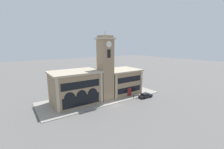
{
  "coord_description": "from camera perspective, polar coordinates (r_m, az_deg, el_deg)",
  "views": [
    {
      "loc": [
        -22.59,
        -31.88,
        16.04
      ],
      "look_at": [
        1.04,
        2.56,
        7.84
      ],
      "focal_mm": 24.0,
      "sensor_mm": 36.0,
      "label": 1
    }
  ],
  "objects": [
    {
      "name": "ground_plane",
      "position": [
        42.24,
        0.82,
        -11.21
      ],
      "size": [
        300.0,
        300.0,
        0.0
      ],
      "primitive_type": "plane",
      "color": "#605E5B"
    },
    {
      "name": "street_lamp",
      "position": [
        48.16,
        10.98,
        -3.17
      ],
      "size": [
        0.36,
        0.36,
        6.47
      ],
      "color": "#4C4C51",
      "rests_on": "sidewalk_kerb"
    },
    {
      "name": "town_hall_right_wing",
      "position": [
        50.65,
        3.44,
        -2.53
      ],
      "size": [
        11.82,
        9.48,
        8.16
      ],
      "color": "#937A5B",
      "rests_on": "ground_plane"
    },
    {
      "name": "clock_tower",
      "position": [
        43.26,
        -2.51,
        2.26
      ],
      "size": [
        4.39,
        4.39,
        19.86
      ],
      "color": "#937A5B",
      "rests_on": "ground_plane"
    },
    {
      "name": "town_hall_left_wing",
      "position": [
        42.88,
        -13.86,
        -4.74
      ],
      "size": [
        13.18,
        9.48,
        9.1
      ],
      "color": "#937A5B",
      "rests_on": "ground_plane"
    },
    {
      "name": "bollard",
      "position": [
        46.78,
        8.23,
        -8.19
      ],
      "size": [
        0.18,
        0.18,
        1.06
      ],
      "color": "black",
      "rests_on": "sidewalk_kerb"
    },
    {
      "name": "sidewalk_kerb",
      "position": [
        47.45,
        -3.88,
        -8.58
      ],
      "size": [
        37.26,
        13.34,
        0.15
      ],
      "color": "gray",
      "rests_on": "ground_plane"
    },
    {
      "name": "parked_car_near",
      "position": [
        48.03,
        12.57,
        -7.75
      ],
      "size": [
        4.51,
        2.09,
        1.41
      ],
      "rotation": [
        0.0,
        0.0,
        -0.07
      ],
      "color": "black",
      "rests_on": "ground_plane"
    }
  ]
}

